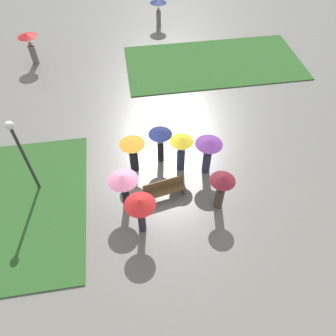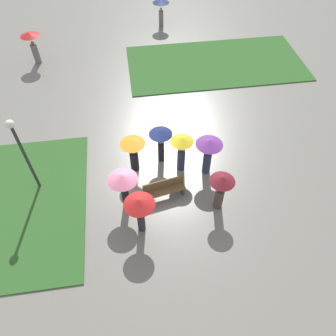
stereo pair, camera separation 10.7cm
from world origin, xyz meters
name	(u,v)px [view 1 (the left image)]	position (x,y,z in m)	size (l,w,h in m)	color
ground_plane	(137,182)	(0.00, 0.00, 0.00)	(90.00, 90.00, 0.00)	slate
lawn_patch_far	(214,63)	(5.69, 8.77, 0.03)	(10.93, 5.43, 0.06)	#2D5B26
park_bench	(164,189)	(1.07, -0.94, 0.47)	(1.81, 0.74, 0.90)	brown
lamp_post	(20,148)	(-4.22, 0.32, 2.48)	(0.32, 0.32, 3.77)	#2D2D30
crowd_person_purple	(208,149)	(3.12, 0.16, 1.40)	(1.16, 1.16, 1.92)	#282D47
crowd_person_orange	(133,149)	(-0.03, 0.76, 1.30)	(1.08, 1.08, 1.83)	black
crowd_person_maroon	(221,186)	(3.18, -1.78, 1.32)	(1.00, 1.00, 1.90)	#47382D
crowd_person_pink	(123,182)	(-0.54, -1.18, 1.55)	(1.18, 1.18, 1.95)	black
crowd_person_yellow	(181,148)	(2.03, 0.50, 1.31)	(1.00, 1.00, 1.91)	#282D47
crowd_person_red	(140,206)	(-0.01, -2.40, 1.56)	(1.15, 1.15, 1.96)	#2D2333
crowd_person_navy	(160,138)	(1.22, 1.14, 1.42)	(1.03, 1.03, 1.86)	black
lone_walker_far_path	(30,43)	(-5.39, 10.53, 1.34)	(1.15, 1.15, 1.95)	slate
lone_walker_mid_plaza	(158,7)	(2.95, 14.29, 1.34)	(1.16, 1.16, 1.81)	slate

